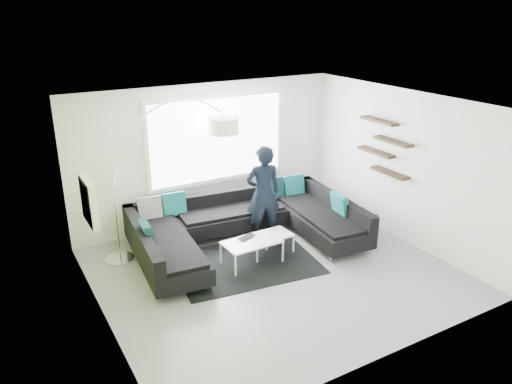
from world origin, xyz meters
TOP-DOWN VIEW (x-y plane):
  - ground at (0.00, 0.00)m, footprint 5.50×5.50m
  - room_shell at (0.04, 0.21)m, footprint 5.54×5.04m
  - sectional_sofa at (0.05, 1.01)m, footprint 4.18×2.82m
  - rug at (-0.27, 0.51)m, footprint 2.59×2.03m
  - coffee_table at (0.07, 0.55)m, footprint 1.28×0.77m
  - arc_lamp at (-2.10, 1.67)m, footprint 2.51×0.81m
  - side_table at (2.05, 0.16)m, footprint 0.49×0.49m
  - person at (0.51, 1.22)m, footprint 0.84×0.71m
  - laptop at (-0.15, 0.57)m, footprint 0.48×0.43m

SIDE VIEW (x-z plane):
  - ground at x=0.00m, z-range 0.00..0.00m
  - rug at x=-0.27m, z-range 0.00..0.01m
  - coffee_table at x=0.07m, z-range 0.00..0.41m
  - side_table at x=2.05m, z-range 0.00..0.53m
  - sectional_sofa at x=0.05m, z-range -0.05..0.80m
  - laptop at x=-0.15m, z-range 0.41..0.44m
  - person at x=0.51m, z-range 0.00..1.81m
  - arc_lamp at x=-2.10m, z-range 0.00..2.68m
  - room_shell at x=0.04m, z-range 0.40..3.22m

